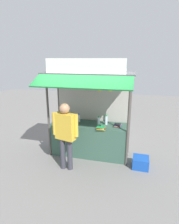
{
  "coord_description": "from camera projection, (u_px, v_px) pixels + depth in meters",
  "views": [
    {
      "loc": [
        1.23,
        -4.79,
        2.72
      ],
      "look_at": [
        0.0,
        0.0,
        1.29
      ],
      "focal_mm": 29.73,
      "sensor_mm": 36.0,
      "label": 1
    }
  ],
  "objects": [
    {
      "name": "magazine_stack_mid_left",
      "position": [
        67.0,
        123.0,
        5.21
      ],
      "size": [
        0.21,
        0.29,
        0.08
      ],
      "color": "green",
      "rests_on": "stall_counter"
    },
    {
      "name": "magazine_stack_back_left",
      "position": [
        118.0,
        125.0,
        5.06
      ],
      "size": [
        0.2,
        0.26,
        0.05
      ],
      "color": "black",
      "rests_on": "stall_counter"
    },
    {
      "name": "water_bottle_back_right",
      "position": [
        68.0,
        116.0,
        5.54
      ],
      "size": [
        0.08,
        0.08,
        0.29
      ],
      "color": "silver",
      "rests_on": "stall_counter"
    },
    {
      "name": "stall_structure",
      "position": [
        90.0,
        99.0,
        5.11
      ],
      "size": [
        2.37,
        1.47,
        2.73
      ],
      "color": "#4C4742",
      "rests_on": "ground"
    },
    {
      "name": "stall_counter",
      "position": [
        90.0,
        139.0,
        5.37
      ],
      "size": [
        2.17,
        0.69,
        0.94
      ],
      "primitive_type": "cube",
      "color": "#385B4C",
      "rests_on": "ground"
    },
    {
      "name": "vendor_person",
      "position": [
        65.0,
        131.0,
        4.49
      ],
      "size": [
        0.65,
        0.32,
        1.72
      ],
      "rotation": [
        0.0,
        0.0,
        2.9
      ],
      "color": "#383842",
      "rests_on": "ground"
    },
    {
      "name": "banana_bunch_leftmost",
      "position": [
        72.0,
        85.0,
        4.6
      ],
      "size": [
        0.11,
        0.11,
        0.26
      ],
      "color": "#332D23"
    },
    {
      "name": "magazine_stack_left",
      "position": [
        101.0,
        127.0,
        4.89
      ],
      "size": [
        0.26,
        0.26,
        0.06
      ],
      "color": "yellow",
      "rests_on": "stall_counter"
    },
    {
      "name": "water_bottle_right",
      "position": [
        98.0,
        121.0,
        5.16
      ],
      "size": [
        0.07,
        0.07,
        0.24
      ],
      "color": "silver",
      "rests_on": "stall_counter"
    },
    {
      "name": "water_bottle_rear_center",
      "position": [
        58.0,
        116.0,
        5.48
      ],
      "size": [
        0.08,
        0.08,
        0.29
      ],
      "color": "silver",
      "rests_on": "stall_counter"
    },
    {
      "name": "water_bottle_front_left",
      "position": [
        79.0,
        118.0,
        5.35
      ],
      "size": [
        0.07,
        0.07,
        0.26
      ],
      "color": "silver",
      "rests_on": "stall_counter"
    },
    {
      "name": "banana_bunch_inner_left",
      "position": [
        110.0,
        89.0,
        4.38
      ],
      "size": [
        0.1,
        0.1,
        0.28
      ],
      "color": "#332D23"
    },
    {
      "name": "ground_plane",
      "position": [
        90.0,
        154.0,
        5.51
      ],
      "size": [
        20.0,
        20.0,
        0.0
      ],
      "primitive_type": "plane",
      "color": "slate"
    },
    {
      "name": "banana_bunch_inner_right",
      "position": [
        100.0,
        88.0,
        4.44
      ],
      "size": [
        0.11,
        0.11,
        0.29
      ],
      "color": "#332D23"
    },
    {
      "name": "plastic_crate",
      "position": [
        141.0,
        162.0,
        4.79
      ],
      "size": [
        0.41,
        0.41,
        0.28
      ],
      "primitive_type": "cube",
      "rotation": [
        0.0,
        0.0,
        -0.02
      ],
      "color": "#194CB2",
      "rests_on": "ground"
    },
    {
      "name": "water_bottle_center",
      "position": [
        106.0,
        120.0,
        5.16
      ],
      "size": [
        0.08,
        0.08,
        0.28
      ],
      "color": "silver",
      "rests_on": "stall_counter"
    }
  ]
}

